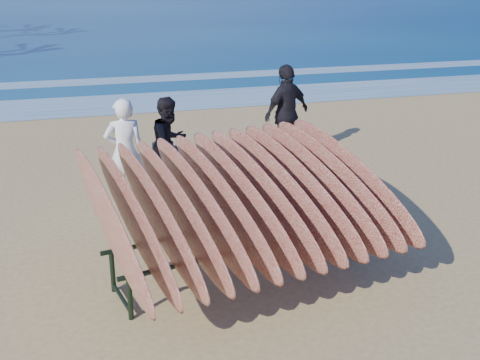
{
  "coord_description": "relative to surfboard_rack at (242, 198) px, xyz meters",
  "views": [
    {
      "loc": [
        -1.95,
        -6.09,
        3.53
      ],
      "look_at": [
        0.0,
        0.8,
        0.95
      ],
      "focal_mm": 45.0,
      "sensor_mm": 36.0,
      "label": 1
    }
  ],
  "objects": [
    {
      "name": "surfboard_rack",
      "position": [
        0.0,
        0.0,
        0.0
      ],
      "size": [
        3.69,
        3.48,
        1.67
      ],
      "rotation": [
        0.0,
        0.0,
        0.2
      ],
      "color": "black",
      "rests_on": "ground"
    },
    {
      "name": "foam_near",
      "position": [
        0.18,
        9.91,
        -0.99
      ],
      "size": [
        160.0,
        160.0,
        0.0
      ],
      "primitive_type": "plane",
      "color": "white",
      "rests_on": "ground"
    },
    {
      "name": "ocean",
      "position": [
        0.18,
        54.91,
        -0.99
      ],
      "size": [
        160.0,
        160.0,
        0.0
      ],
      "primitive_type": "plane",
      "color": "navy",
      "rests_on": "ground"
    },
    {
      "name": "person_dark_b",
      "position": [
        2.05,
        4.12,
        -0.09
      ],
      "size": [
        1.15,
        0.86,
        1.82
      ],
      "primitive_type": "imported",
      "rotation": [
        0.0,
        0.0,
        3.59
      ],
      "color": "black",
      "rests_on": "ground"
    },
    {
      "name": "person_dark_a",
      "position": [
        -0.3,
        3.24,
        -0.23
      ],
      "size": [
        0.94,
        0.92,
        1.53
      ],
      "primitive_type": "imported",
      "rotation": [
        0.0,
        0.0,
        0.69
      ],
      "color": "black",
      "rests_on": "ground"
    },
    {
      "name": "ground",
      "position": [
        0.18,
        -0.09,
        -1.0
      ],
      "size": [
        120.0,
        120.0,
        0.0
      ],
      "primitive_type": "plane",
      "color": "tan",
      "rests_on": "ground"
    },
    {
      "name": "foam_far",
      "position": [
        0.18,
        13.41,
        -0.99
      ],
      "size": [
        160.0,
        160.0,
        0.0
      ],
      "primitive_type": "plane",
      "color": "white",
      "rests_on": "ground"
    },
    {
      "name": "person_white",
      "position": [
        -1.08,
        2.72,
        -0.16
      ],
      "size": [
        0.62,
        0.41,
        1.66
      ],
      "primitive_type": "imported",
      "rotation": [
        0.0,
        0.0,
        3.17
      ],
      "color": "white",
      "rests_on": "ground"
    }
  ]
}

